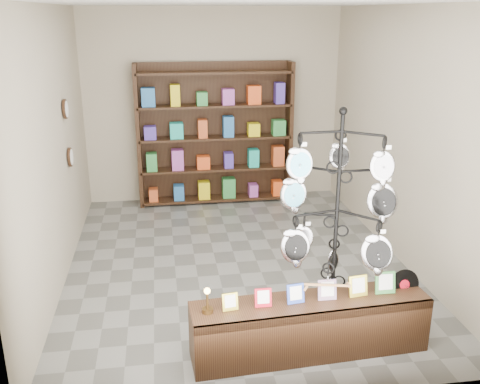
# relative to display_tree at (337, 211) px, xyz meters

# --- Properties ---
(ground) EXTENTS (5.00, 5.00, 0.00)m
(ground) POSITION_rel_display_tree_xyz_m (-0.66, 1.66, -1.25)
(ground) COLOR slate
(ground) RESTS_ON ground
(room_envelope) EXTENTS (5.00, 5.00, 5.00)m
(room_envelope) POSITION_rel_display_tree_xyz_m (-0.66, 1.66, 0.60)
(room_envelope) COLOR #ABA089
(room_envelope) RESTS_ON ground
(display_tree) EXTENTS (1.16, 1.14, 2.17)m
(display_tree) POSITION_rel_display_tree_xyz_m (0.00, 0.00, 0.00)
(display_tree) COLOR black
(display_tree) RESTS_ON ground
(front_shelf) EXTENTS (2.13, 0.55, 0.75)m
(front_shelf) POSITION_rel_display_tree_xyz_m (-0.27, -0.24, -0.99)
(front_shelf) COLOR black
(front_shelf) RESTS_ON ground
(back_shelving) EXTENTS (2.42, 0.36, 2.20)m
(back_shelving) POSITION_rel_display_tree_xyz_m (-0.66, 3.95, -0.22)
(back_shelving) COLOR black
(back_shelving) RESTS_ON ground
(wall_clocks) EXTENTS (0.03, 0.24, 0.84)m
(wall_clocks) POSITION_rel_display_tree_xyz_m (-2.63, 2.46, 0.25)
(wall_clocks) COLOR black
(wall_clocks) RESTS_ON ground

